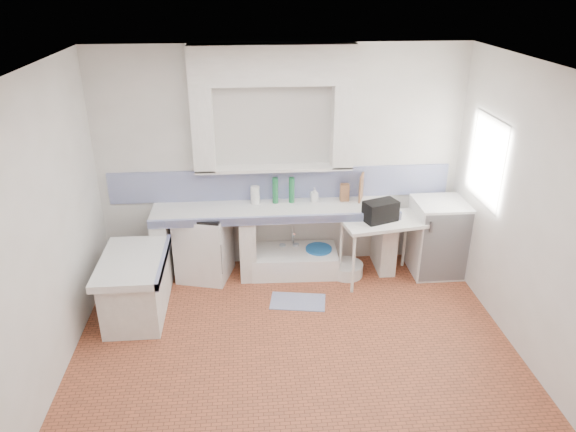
{
  "coord_description": "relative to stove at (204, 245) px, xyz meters",
  "views": [
    {
      "loc": [
        -0.44,
        -4.23,
        3.5
      ],
      "look_at": [
        0.0,
        1.0,
        1.1
      ],
      "focal_mm": 33.03,
      "sensor_mm": 36.0,
      "label": 1
    }
  ],
  "objects": [
    {
      "name": "peninsula_top",
      "position": [
        -0.71,
        -0.78,
        0.23
      ],
      "size": [
        0.7,
        1.1,
        0.08
      ],
      "primitive_type": "cube",
      "color": "white",
      "rests_on": "ground"
    },
    {
      "name": "soap_bottle",
      "position": [
        1.39,
        0.17,
        0.57
      ],
      "size": [
        0.09,
        0.09,
        0.19
      ],
      "primitive_type": "imported",
      "rotation": [
        0.0,
        0.0,
        0.12
      ],
      "color": "white",
      "rests_on": "counter_slab"
    },
    {
      "name": "stove",
      "position": [
        0.0,
        0.0,
        0.0
      ],
      "size": [
        0.73,
        0.72,
        0.85
      ],
      "primitive_type": "cube",
      "rotation": [
        0.0,
        0.0,
        -0.26
      ],
      "color": "white",
      "rests_on": "ground"
    },
    {
      "name": "window_frame",
      "position": [
        3.42,
        -0.48,
        1.17
      ],
      "size": [
        0.35,
        0.86,
        1.06
      ],
      "primitive_type": "cube",
      "color": "#351D10",
      "rests_on": "ground"
    },
    {
      "name": "bucket_orange",
      "position": [
        1.22,
        -0.06,
        -0.29
      ],
      "size": [
        0.36,
        0.36,
        0.26
      ],
      "primitive_type": "cylinder",
      "rotation": [
        0.0,
        0.0,
        -0.36
      ],
      "color": "#D25C15",
      "rests_on": "ground"
    },
    {
      "name": "counter_lip",
      "position": [
        0.89,
        -0.26,
        0.43
      ],
      "size": [
        3.0,
        0.04,
        0.1
      ],
      "primitive_type": "cube",
      "color": "navy",
      "rests_on": "ground"
    },
    {
      "name": "peninsula_base",
      "position": [
        -0.71,
        -0.78,
        -0.12
      ],
      "size": [
        0.6,
        1.0,
        0.62
      ],
      "primitive_type": "cube",
      "color": "white",
      "rests_on": "ground"
    },
    {
      "name": "rug",
      "position": [
        1.1,
        -0.71,
        -0.42
      ],
      "size": [
        0.69,
        0.47,
        0.01
      ],
      "primitive_type": "cube",
      "rotation": [
        0.0,
        0.0,
        -0.17
      ],
      "color": "#363E80",
      "rests_on": "ground"
    },
    {
      "name": "knife_block",
      "position": [
        1.77,
        0.17,
        0.58
      ],
      "size": [
        0.11,
        0.09,
        0.22
      ],
      "primitive_type": "cube",
      "rotation": [
        0.0,
        0.0,
        -0.01
      ],
      "color": "brown",
      "rests_on": "counter_slab"
    },
    {
      "name": "bucket_blue",
      "position": [
        1.44,
        0.02,
        -0.27
      ],
      "size": [
        0.42,
        0.42,
        0.32
      ],
      "primitive_type": "cylinder",
      "rotation": [
        0.0,
        0.0,
        0.31
      ],
      "color": "#1A64B4",
      "rests_on": "ground"
    },
    {
      "name": "paper_towel",
      "position": [
        0.65,
        0.17,
        0.59
      ],
      "size": [
        0.15,
        0.15,
        0.22
      ],
      "primitive_type": "cylinder",
      "rotation": [
        0.0,
        0.0,
        -0.4
      ],
      "color": "white",
      "rests_on": "counter_slab"
    },
    {
      "name": "peninsula_lip",
      "position": [
        -0.38,
        -0.78,
        0.23
      ],
      "size": [
        0.04,
        1.1,
        0.1
      ],
      "primitive_type": "cube",
      "color": "navy",
      "rests_on": "ground"
    },
    {
      "name": "green_bottle_b",
      "position": [
        1.11,
        0.17,
        0.64
      ],
      "size": [
        0.09,
        0.09,
        0.32
      ],
      "primitive_type": "cylinder",
      "rotation": [
        0.0,
        0.0,
        -0.27
      ],
      "color": "#1B6A38",
      "rests_on": "counter_slab"
    },
    {
      "name": "cutting_board",
      "position": [
        1.98,
        0.17,
        0.64
      ],
      "size": [
        0.11,
        0.24,
        0.34
      ],
      "primitive_type": "cube",
      "rotation": [
        0.0,
        0.0,
        -0.35
      ],
      "color": "brown",
      "rests_on": "counter_slab"
    },
    {
      "name": "floor",
      "position": [
        0.99,
        -1.68,
        -0.43
      ],
      "size": [
        4.5,
        4.5,
        0.0
      ],
      "primitive_type": "plane",
      "color": "#9F4D30",
      "rests_on": "ground"
    },
    {
      "name": "water_bottle_b",
      "position": [
        1.16,
        0.16,
        -0.27
      ],
      "size": [
        0.09,
        0.09,
        0.31
      ],
      "primitive_type": "cylinder",
      "rotation": [
        0.0,
        0.0,
        -0.12
      ],
      "color": "silver",
      "rests_on": "ground"
    },
    {
      "name": "counter_pier_mid",
      "position": [
        0.54,
        0.02,
        -0.02
      ],
      "size": [
        0.2,
        0.55,
        0.82
      ],
      "primitive_type": "cube",
      "color": "white",
      "rests_on": "ground"
    },
    {
      "name": "sink",
      "position": [
        1.13,
        0.01,
        -0.3
      ],
      "size": [
        1.1,
        0.62,
        0.26
      ],
      "primitive_type": "cube",
      "rotation": [
        0.0,
        0.0,
        -0.03
      ],
      "color": "white",
      "rests_on": "ground"
    },
    {
      "name": "basin_white",
      "position": [
        1.79,
        -0.14,
        -0.34
      ],
      "size": [
        0.5,
        0.5,
        0.16
      ],
      "primitive_type": "cylinder",
      "rotation": [
        0.0,
        0.0,
        -0.26
      ],
      "color": "white",
      "rests_on": "ground"
    },
    {
      "name": "ceiling",
      "position": [
        0.99,
        -1.68,
        2.37
      ],
      "size": [
        4.5,
        4.5,
        0.0
      ],
      "primitive_type": "plane",
      "rotation": [
        3.14,
        0.0,
        0.0
      ],
      "color": "white",
      "rests_on": "ground"
    },
    {
      "name": "wall_left",
      "position": [
        -1.26,
        -1.68,
        0.97
      ],
      "size": [
        0.0,
        4.5,
        4.5
      ],
      "primitive_type": "plane",
      "rotation": [
        1.57,
        0.0,
        1.57
      ],
      "color": "white",
      "rests_on": "ground"
    },
    {
      "name": "green_bottle_a",
      "position": [
        0.9,
        0.17,
        0.64
      ],
      "size": [
        0.08,
        0.08,
        0.33
      ],
      "primitive_type": "cylinder",
      "rotation": [
        0.0,
        0.0,
        0.16
      ],
      "color": "#1B6A38",
      "rests_on": "counter_slab"
    },
    {
      "name": "wall_back",
      "position": [
        0.99,
        0.32,
        0.97
      ],
      "size": [
        4.5,
        0.0,
        4.5
      ],
      "primitive_type": "plane",
      "rotation": [
        1.57,
        0.0,
        0.0
      ],
      "color": "white",
      "rests_on": "ground"
    },
    {
      "name": "backsplash",
      "position": [
        0.99,
        0.31,
        0.67
      ],
      "size": [
        4.27,
        0.03,
        0.4
      ],
      "primitive_type": "cube",
      "color": "navy",
      "rests_on": "ground"
    },
    {
      "name": "counter_pier_left",
      "position": [
        -0.51,
        0.02,
        -0.02
      ],
      "size": [
        0.2,
        0.55,
        0.82
      ],
      "primitive_type": "cube",
      "color": "white",
      "rests_on": "ground"
    },
    {
      "name": "black_bag",
      "position": [
        2.13,
        -0.26,
        0.51
      ],
      "size": [
        0.45,
        0.35,
        0.25
      ],
      "primitive_type": "cube",
      "rotation": [
        0.0,
        0.0,
        0.35
      ],
      "color": "black",
      "rests_on": "side_table"
    },
    {
      "name": "counter_slab",
      "position": [
        0.89,
        0.02,
        0.43
      ],
      "size": [
        3.0,
        0.6,
        0.08
      ],
      "primitive_type": "cube",
      "color": "white",
      "rests_on": "ground"
    },
    {
      "name": "fridge",
      "position": [
        2.93,
        -0.12,
        0.05
      ],
      "size": [
        0.62,
        0.62,
        0.96
      ],
      "primitive_type": "cube",
      "rotation": [
        0.0,
        0.0,
        0.0
      ],
      "color": "white",
      "rests_on": "ground"
    },
    {
      "name": "side_table",
      "position": [
        2.17,
        -0.26,
        -0.02
      ],
      "size": [
        1.04,
        0.69,
        0.04
      ],
      "primitive_type": "cube",
      "rotation": [
        0.0,
        0.0,
        0.17
      ],
      "color": "white",
      "rests_on": "ground"
    },
    {
      "name": "bucket_red",
      "position": [
        0.91,
        0.06,
        -0.3
      ],
      "size": [
        0.28,
        0.28,
        0.25
      ],
      "primitive_type": "cylinder",
      "rotation": [
        0.0,
        0.0,
        0.06
      ],
      "color": "#AD3D19",
      "rests_on": "ground"
    },
    {
      "name": "lace_valance",
      "position": [
        3.27,
        -0.48,
        1.55
      ],
      "size": [
        0.01,
        0.84,
        0.24
      ],
      "primitive_type": "cube",
      "color": "white",
      "rests_on": "ground"
    },
    {
      "name": "wall_right",
      "position": [
        3.24,
        -1.68,
        0.97
      ],
      "size": [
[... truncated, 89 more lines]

